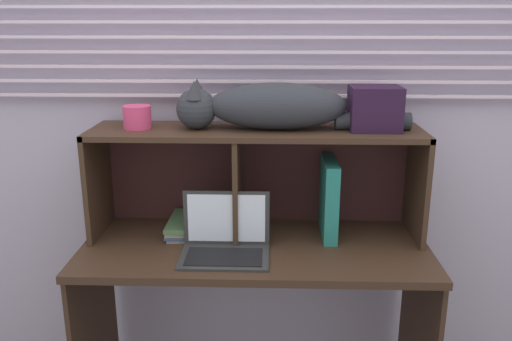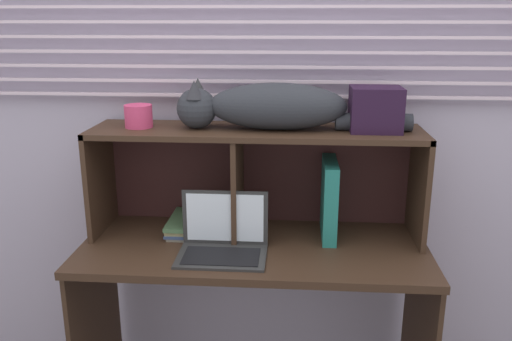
# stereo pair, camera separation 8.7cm
# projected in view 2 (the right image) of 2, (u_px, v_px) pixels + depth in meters

# --- Properties ---
(back_panel_with_blinds) EXTENTS (4.40, 0.08, 2.50)m
(back_panel_with_blinds) POSITION_uv_depth(u_px,v_px,m) (260.00, 109.00, 2.25)
(back_panel_with_blinds) COLOR #B5AAC1
(back_panel_with_blinds) RESTS_ON ground
(desk) EXTENTS (1.36, 0.58, 0.78)m
(desk) POSITION_uv_depth(u_px,v_px,m) (254.00, 281.00, 2.12)
(desk) COLOR #3B271A
(desk) RESTS_ON ground
(hutch_shelf_unit) EXTENTS (1.31, 0.32, 0.44)m
(hutch_shelf_unit) POSITION_uv_depth(u_px,v_px,m) (254.00, 160.00, 2.14)
(hutch_shelf_unit) COLOR #3B271A
(hutch_shelf_unit) RESTS_ON desk
(cat) EXTENTS (0.91, 0.19, 0.19)m
(cat) POSITION_uv_depth(u_px,v_px,m) (268.00, 107.00, 2.04)
(cat) COLOR #2B2E33
(cat) RESTS_ON hutch_shelf_unit
(laptop) EXTENTS (0.33, 0.22, 0.23)m
(laptop) POSITION_uv_depth(u_px,v_px,m) (223.00, 241.00, 1.99)
(laptop) COLOR #2F2F2F
(laptop) RESTS_ON desk
(binder_upright) EXTENTS (0.05, 0.26, 0.31)m
(binder_upright) POSITION_uv_depth(u_px,v_px,m) (329.00, 199.00, 2.13)
(binder_upright) COLOR #23796E
(binder_upright) RESTS_ON desk
(book_stack) EXTENTS (0.19, 0.26, 0.06)m
(book_stack) POSITION_uv_depth(u_px,v_px,m) (193.00, 224.00, 2.20)
(book_stack) COLOR gray
(book_stack) RESTS_ON desk
(small_basket) EXTENTS (0.11, 0.11, 0.09)m
(small_basket) POSITION_uv_depth(u_px,v_px,m) (139.00, 116.00, 2.09)
(small_basket) COLOR #D43F6D
(small_basket) RESTS_ON hutch_shelf_unit
(storage_box) EXTENTS (0.19, 0.17, 0.17)m
(storage_box) POSITION_uv_depth(u_px,v_px,m) (375.00, 109.00, 2.01)
(storage_box) COLOR black
(storage_box) RESTS_ON hutch_shelf_unit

